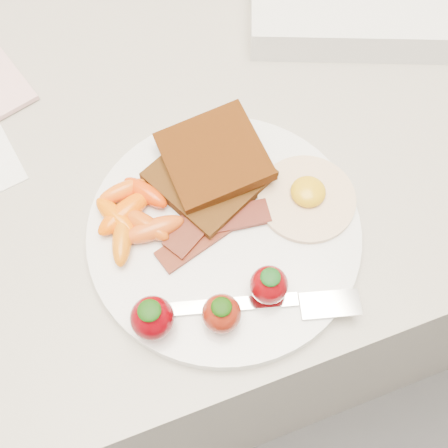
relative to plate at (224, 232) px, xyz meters
name	(u,v)px	position (x,y,z in m)	size (l,w,h in m)	color
counter	(183,273)	(-0.02, 0.15, -0.46)	(2.00, 0.60, 0.90)	gray
plate	(224,232)	(0.00, 0.00, 0.00)	(0.27, 0.27, 0.02)	white
toast_lower	(209,176)	(0.01, 0.06, 0.02)	(0.10, 0.10, 0.01)	black
toast_upper	(214,156)	(0.01, 0.07, 0.03)	(0.10, 0.10, 0.01)	#351206
fried_egg	(307,197)	(0.09, 0.00, 0.01)	(0.12, 0.12, 0.02)	white
bacon_strips	(210,223)	(-0.01, 0.01, 0.01)	(0.12, 0.08, 0.01)	#511605
baby_carrots	(133,216)	(-0.08, 0.04, 0.02)	(0.09, 0.10, 0.02)	#E75700
strawberries	(208,307)	(-0.04, -0.08, 0.03)	(0.14, 0.05, 0.05)	#620006
fork	(274,305)	(0.02, -0.09, 0.01)	(0.18, 0.08, 0.00)	silver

